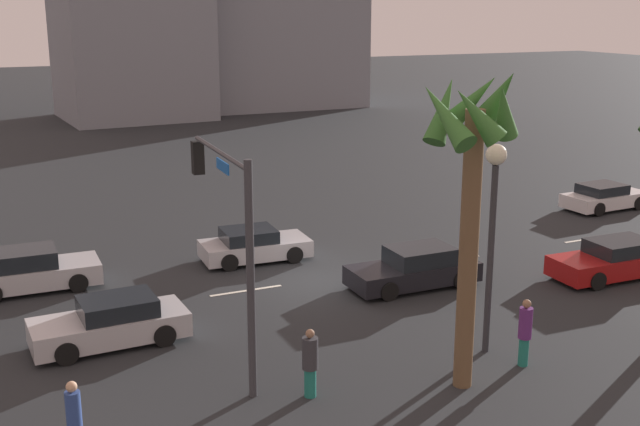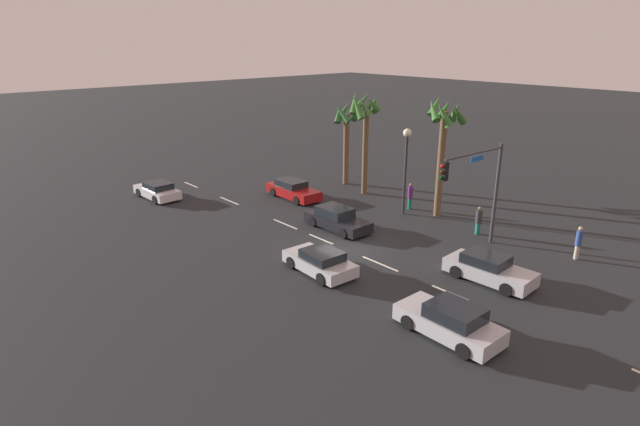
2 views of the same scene
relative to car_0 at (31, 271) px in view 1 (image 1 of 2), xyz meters
The scene contains 19 objects.
ground_plane 9.77m from the car_0, 161.34° to the left, with size 220.00×220.00×0.00m, color #232628.
lane_stripe_1 21.66m from the car_0, behind, with size 2.49×0.14×0.01m, color silver.
lane_stripe_2 15.08m from the car_0, 168.05° to the left, with size 2.45×0.14×0.01m, color silver.
lane_stripe_3 11.72m from the car_0, 164.53° to the left, with size 2.12×0.14×0.01m, color silver.
lane_stripe_4 7.28m from the car_0, 154.52° to the left, with size 2.53×0.14×0.01m, color silver.
lane_stripe_5 3.84m from the car_0, 124.48° to the left, with size 1.99×0.14×0.01m, color silver.
car_0 is the anchor object (origin of this frame).
car_1 5.88m from the car_0, 106.55° to the left, with size 4.38×2.02×1.35m.
car_2 7.92m from the car_0, behind, with size 4.10×2.11×1.24m.
car_3 12.98m from the car_0, 157.06° to the left, with size 4.50×1.91×1.37m.
car_4 20.18m from the car_0, 159.38° to the left, with size 4.66×1.93×1.33m.
car_5 25.60m from the car_0, behind, with size 4.19×2.07×1.22m.
traffic_signal 10.05m from the car_0, 117.34° to the left, with size 0.46×5.33×5.92m.
streetlamp 15.57m from the car_0, 136.65° to the left, with size 0.56×0.56×5.83m.
pedestrian_0 11.55m from the car_0, 89.52° to the left, with size 0.45×0.45×1.88m.
pedestrian_1 12.17m from the car_0, 117.06° to the left, with size 0.56×0.56×1.77m.
pedestrian_2 16.26m from the car_0, 134.60° to the left, with size 0.42×0.42×1.87m.
palm_tree_1 15.86m from the car_0, 128.00° to the left, with size 2.49×2.50×8.00m.
building_1 53.03m from the car_0, 119.98° to the right, with size 14.81×12.08×19.03m, color gray.
Camera 1 is at (10.78, 24.00, 9.31)m, focal length 44.59 mm.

